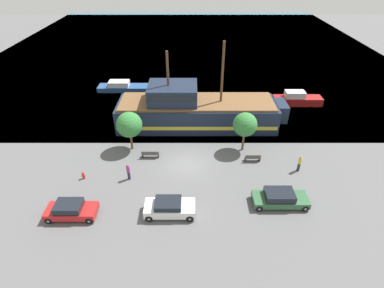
{
  "coord_description": "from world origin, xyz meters",
  "views": [
    {
      "loc": [
        0.59,
        -24.6,
        18.92
      ],
      "look_at": [
        0.59,
        2.0,
        1.2
      ],
      "focal_mm": 28.0,
      "sensor_mm": 36.0,
      "label": 1
    }
  ],
  "objects_px": {
    "parked_car_curb_mid": "(280,198)",
    "parked_car_curb_rear": "(71,210)",
    "pedestrian_walking_near": "(128,172)",
    "bench_promenade_west": "(253,158)",
    "pedestrian_walking_far": "(299,163)",
    "moored_boat_outer": "(297,99)",
    "fire_hydrant": "(83,175)",
    "bench_promenade_east": "(150,154)",
    "parked_car_curb_front": "(170,207)",
    "pirate_ship": "(195,110)",
    "moored_boat_dockside": "(122,87)"
  },
  "relations": [
    {
      "from": "parked_car_curb_mid",
      "to": "parked_car_curb_rear",
      "type": "distance_m",
      "value": 17.7
    },
    {
      "from": "parked_car_curb_rear",
      "to": "pedestrian_walking_near",
      "type": "bearing_deg",
      "value": 50.26
    },
    {
      "from": "bench_promenade_west",
      "to": "pedestrian_walking_far",
      "type": "bearing_deg",
      "value": -20.03
    },
    {
      "from": "moored_boat_outer",
      "to": "bench_promenade_west",
      "type": "distance_m",
      "value": 15.99
    },
    {
      "from": "fire_hydrant",
      "to": "pedestrian_walking_near",
      "type": "bearing_deg",
      "value": -0.92
    },
    {
      "from": "parked_car_curb_rear",
      "to": "fire_hydrant",
      "type": "xyz_separation_m",
      "value": [
        -0.48,
        4.82,
        -0.28
      ]
    },
    {
      "from": "bench_promenade_east",
      "to": "bench_promenade_west",
      "type": "height_order",
      "value": "same"
    },
    {
      "from": "parked_car_curb_front",
      "to": "parked_car_curb_rear",
      "type": "height_order",
      "value": "parked_car_curb_front"
    },
    {
      "from": "bench_promenade_west",
      "to": "pedestrian_walking_near",
      "type": "relative_size",
      "value": 0.92
    },
    {
      "from": "moored_boat_outer",
      "to": "bench_promenade_west",
      "type": "height_order",
      "value": "moored_boat_outer"
    },
    {
      "from": "moored_boat_outer",
      "to": "bench_promenade_east",
      "type": "relative_size",
      "value": 3.7
    },
    {
      "from": "pirate_ship",
      "to": "pedestrian_walking_near",
      "type": "relative_size",
      "value": 11.65
    },
    {
      "from": "pirate_ship",
      "to": "pedestrian_walking_near",
      "type": "xyz_separation_m",
      "value": [
        -6.43,
        -10.57,
        -1.1
      ]
    },
    {
      "from": "fire_hydrant",
      "to": "pedestrian_walking_far",
      "type": "distance_m",
      "value": 21.2
    },
    {
      "from": "pirate_ship",
      "to": "parked_car_curb_front",
      "type": "bearing_deg",
      "value": -98.44
    },
    {
      "from": "pirate_ship",
      "to": "pedestrian_walking_far",
      "type": "bearing_deg",
      "value": -42.0
    },
    {
      "from": "moored_boat_dockside",
      "to": "pedestrian_walking_far",
      "type": "relative_size",
      "value": 4.25
    },
    {
      "from": "parked_car_curb_rear",
      "to": "pedestrian_walking_near",
      "type": "height_order",
      "value": "pedestrian_walking_near"
    },
    {
      "from": "parked_car_curb_front",
      "to": "pedestrian_walking_near",
      "type": "bearing_deg",
      "value": 133.08
    },
    {
      "from": "pirate_ship",
      "to": "bench_promenade_west",
      "type": "height_order",
      "value": "pirate_ship"
    },
    {
      "from": "parked_car_curb_front",
      "to": "pedestrian_walking_near",
      "type": "height_order",
      "value": "pedestrian_walking_near"
    },
    {
      "from": "parked_car_curb_mid",
      "to": "pedestrian_walking_near",
      "type": "bearing_deg",
      "value": 166.26
    },
    {
      "from": "pirate_ship",
      "to": "moored_boat_dockside",
      "type": "xyz_separation_m",
      "value": [
        -11.21,
        10.81,
        -1.45
      ]
    },
    {
      "from": "moored_boat_dockside",
      "to": "bench_promenade_east",
      "type": "xyz_separation_m",
      "value": [
        6.43,
        -17.86,
        -0.1
      ]
    },
    {
      "from": "moored_boat_outer",
      "to": "parked_car_curb_front",
      "type": "relative_size",
      "value": 1.6
    },
    {
      "from": "fire_hydrant",
      "to": "moored_boat_dockside",
      "type": "bearing_deg",
      "value": 90.94
    },
    {
      "from": "pirate_ship",
      "to": "moored_boat_dockside",
      "type": "height_order",
      "value": "pirate_ship"
    },
    {
      "from": "pirate_ship",
      "to": "parked_car_curb_mid",
      "type": "distance_m",
      "value": 15.75
    },
    {
      "from": "moored_boat_dockside",
      "to": "bench_promenade_west",
      "type": "bearing_deg",
      "value": -47.1
    },
    {
      "from": "moored_boat_dockside",
      "to": "bench_promenade_west",
      "type": "height_order",
      "value": "moored_boat_dockside"
    },
    {
      "from": "parked_car_curb_mid",
      "to": "bench_promenade_east",
      "type": "bearing_deg",
      "value": 150.34
    },
    {
      "from": "parked_car_curb_front",
      "to": "pirate_ship",
      "type": "bearing_deg",
      "value": 81.56
    },
    {
      "from": "parked_car_curb_mid",
      "to": "bench_promenade_east",
      "type": "distance_m",
      "value": 13.87
    },
    {
      "from": "fire_hydrant",
      "to": "bench_promenade_east",
      "type": "height_order",
      "value": "bench_promenade_east"
    },
    {
      "from": "moored_boat_dockside",
      "to": "parked_car_curb_front",
      "type": "bearing_deg",
      "value": -70.85
    },
    {
      "from": "moored_boat_dockside",
      "to": "parked_car_curb_front",
      "type": "distance_m",
      "value": 27.38
    },
    {
      "from": "parked_car_curb_rear",
      "to": "pedestrian_walking_far",
      "type": "height_order",
      "value": "pedestrian_walking_far"
    },
    {
      "from": "fire_hydrant",
      "to": "pedestrian_walking_far",
      "type": "xyz_separation_m",
      "value": [
        21.16,
        1.22,
        0.52
      ]
    },
    {
      "from": "moored_boat_dockside",
      "to": "parked_car_curb_rear",
      "type": "height_order",
      "value": "moored_boat_dockside"
    },
    {
      "from": "parked_car_curb_rear",
      "to": "pirate_ship",
      "type": "bearing_deg",
      "value": 55.87
    },
    {
      "from": "parked_car_curb_front",
      "to": "bench_promenade_west",
      "type": "distance_m",
      "value": 11.03
    },
    {
      "from": "moored_boat_dockside",
      "to": "parked_car_curb_rear",
      "type": "distance_m",
      "value": 26.14
    },
    {
      "from": "parked_car_curb_rear",
      "to": "bench_promenade_west",
      "type": "relative_size",
      "value": 2.55
    },
    {
      "from": "moored_boat_outer",
      "to": "pirate_ship",
      "type": "bearing_deg",
      "value": -158.0
    },
    {
      "from": "pirate_ship",
      "to": "bench_promenade_east",
      "type": "relative_size",
      "value": 11.24
    },
    {
      "from": "fire_hydrant",
      "to": "bench_promenade_east",
      "type": "bearing_deg",
      "value": 29.52
    },
    {
      "from": "pirate_ship",
      "to": "bench_promenade_east",
      "type": "height_order",
      "value": "pirate_ship"
    },
    {
      "from": "parked_car_curb_mid",
      "to": "fire_hydrant",
      "type": "height_order",
      "value": "parked_car_curb_mid"
    },
    {
      "from": "parked_car_curb_rear",
      "to": "pedestrian_walking_near",
      "type": "distance_m",
      "value": 6.19
    },
    {
      "from": "moored_boat_outer",
      "to": "parked_car_curb_mid",
      "type": "relative_size",
      "value": 1.42
    }
  ]
}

